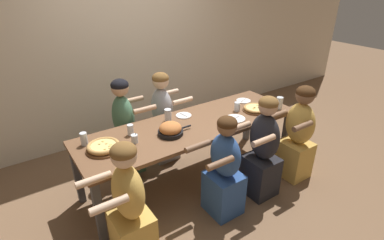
{
  "coord_description": "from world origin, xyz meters",
  "views": [
    {
      "loc": [
        -1.67,
        -2.46,
        2.26
      ],
      "look_at": [
        0.0,
        0.0,
        0.8
      ],
      "focal_mm": 28.0,
      "sensor_mm": 36.0,
      "label": 1
    }
  ],
  "objects": [
    {
      "name": "drinking_glass_e",
      "position": [
        -0.18,
        0.22,
        0.82
      ],
      "size": [
        0.08,
        0.08,
        0.14
      ],
      "color": "silver",
      "rests_on": "dining_table"
    },
    {
      "name": "empty_plate_a",
      "position": [
        0.93,
        0.17,
        0.75
      ],
      "size": [
        0.19,
        0.19,
        0.02
      ],
      "color": "white",
      "rests_on": "dining_table"
    },
    {
      "name": "drinking_glass_c",
      "position": [
        -1.12,
        0.22,
        0.8
      ],
      "size": [
        0.07,
        0.07,
        0.13
      ],
      "color": "silver",
      "rests_on": "dining_table"
    },
    {
      "name": "dining_table",
      "position": [
        0.0,
        0.0,
        0.67
      ],
      "size": [
        2.57,
        0.82,
        0.75
      ],
      "color": "brown",
      "rests_on": "ground"
    },
    {
      "name": "diner_near_midright",
      "position": [
        0.49,
        -0.63,
        0.54
      ],
      "size": [
        0.51,
        0.4,
        1.17
      ],
      "rotation": [
        0.0,
        0.0,
        1.57
      ],
      "color": "#232328",
      "rests_on": "ground"
    },
    {
      "name": "drinking_glass_b",
      "position": [
        0.66,
        -0.01,
        0.79
      ],
      "size": [
        0.07,
        0.07,
        0.11
      ],
      "color": "silver",
      "rests_on": "dining_table"
    },
    {
      "name": "pizza_board_main",
      "position": [
        -1.0,
        0.02,
        0.78
      ],
      "size": [
        0.34,
        0.34,
        0.06
      ],
      "color": "brown",
      "rests_on": "dining_table"
    },
    {
      "name": "diner_far_midleft",
      "position": [
        -0.55,
        0.63,
        0.56
      ],
      "size": [
        0.51,
        0.4,
        1.2
      ],
      "rotation": [
        0.0,
        0.0,
        -1.57
      ],
      "color": "#477556",
      "rests_on": "ground"
    },
    {
      "name": "drinking_glass_a",
      "position": [
        1.14,
        -0.25,
        0.81
      ],
      "size": [
        0.08,
        0.08,
        0.15
      ],
      "color": "silver",
      "rests_on": "dining_table"
    },
    {
      "name": "diner_near_center",
      "position": [
        -0.04,
        -0.63,
        0.5
      ],
      "size": [
        0.51,
        0.4,
        1.1
      ],
      "rotation": [
        0.0,
        0.0,
        1.57
      ],
      "color": "#2D5193",
      "rests_on": "ground"
    },
    {
      "name": "empty_plate_c",
      "position": [
        0.49,
        -0.18,
        0.75
      ],
      "size": [
        0.23,
        0.23,
        0.02
      ],
      "color": "white",
      "rests_on": "dining_table"
    },
    {
      "name": "diner_near_left",
      "position": [
        -1.04,
        -0.63,
        0.53
      ],
      "size": [
        0.51,
        0.4,
        1.15
      ],
      "rotation": [
        0.0,
        0.0,
        1.57
      ],
      "color": "gold",
      "rests_on": "ground"
    },
    {
      "name": "ground_plane",
      "position": [
        0.0,
        0.0,
        0.0
      ],
      "size": [
        18.0,
        18.0,
        0.0
      ],
      "primitive_type": "plane",
      "color": "brown",
      "rests_on": "ground"
    },
    {
      "name": "diner_near_right",
      "position": [
        1.07,
        -0.63,
        0.54
      ],
      "size": [
        0.51,
        0.4,
        1.16
      ],
      "rotation": [
        0.0,
        0.0,
        1.57
      ],
      "color": "gold",
      "rests_on": "ground"
    },
    {
      "name": "skillet_bowl",
      "position": [
        -0.32,
        -0.07,
        0.8
      ],
      "size": [
        0.38,
        0.27,
        0.14
      ],
      "color": "black",
      "rests_on": "dining_table"
    },
    {
      "name": "restaurant_back_panel",
      "position": [
        0.0,
        1.58,
        1.6
      ],
      "size": [
        10.0,
        0.06,
        3.2
      ],
      "primitive_type": "cube",
      "color": "beige",
      "rests_on": "ground"
    },
    {
      "name": "pizza_board_second",
      "position": [
        0.84,
        -0.14,
        0.77
      ],
      "size": [
        0.31,
        0.31,
        0.05
      ],
      "color": "brown",
      "rests_on": "dining_table"
    },
    {
      "name": "empty_plate_b",
      "position": [
        0.04,
        0.23,
        0.75
      ],
      "size": [
        0.18,
        0.18,
        0.02
      ],
      "color": "white",
      "rests_on": "dining_table"
    },
    {
      "name": "drinking_glass_d",
      "position": [
        -0.67,
        0.16,
        0.8
      ],
      "size": [
        0.06,
        0.06,
        0.12
      ],
      "color": "silver",
      "rests_on": "dining_table"
    },
    {
      "name": "cocktail_glass_blue",
      "position": [
        -0.7,
        -0.01,
        0.78
      ],
      "size": [
        0.07,
        0.07,
        0.11
      ],
      "color": "silver",
      "rests_on": "dining_table"
    },
    {
      "name": "diner_far_center",
      "position": [
        -0.03,
        0.63,
        0.55
      ],
      "size": [
        0.51,
        0.4,
        1.19
      ],
      "rotation": [
        0.0,
        0.0,
        -1.57
      ],
      "color": "#99999E",
      "rests_on": "ground"
    }
  ]
}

